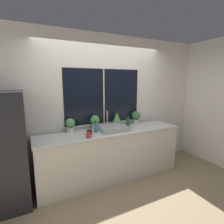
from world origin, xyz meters
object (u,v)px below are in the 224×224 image
Objects in this scene: sink at (112,128)px; mug_red at (89,135)px; refrigerator at (3,152)px; soap_bottle at (96,127)px; potted_plant_center_left at (95,121)px; potted_plant_far_right at (136,116)px; potted_plant_far_left at (70,125)px; potted_plant_center_right at (117,118)px; mug_black at (89,132)px; bottle_tall at (128,123)px.

sink reaches higher than mug_red.
soap_bottle is (1.42, 0.07, 0.16)m from refrigerator.
potted_plant_far_right is (0.93, 0.00, 0.01)m from potted_plant_center_left.
potted_plant_far_left reaches higher than soap_bottle.
potted_plant_center_right is (1.95, 0.27, 0.24)m from refrigerator.
potted_plant_far_left is 0.48m from mug_red.
soap_bottle is at bearing -107.76° from potted_plant_center_left.
potted_plant_far_right is (2.41, 0.27, 0.24)m from refrigerator.
mug_black is (0.26, -0.27, -0.10)m from potted_plant_far_left.
soap_bottle is at bearing -159.90° from potted_plant_center_right.
bottle_tall reaches higher than mug_black.
potted_plant_far_right is 1.18m from mug_black.
sink is at bearing -16.97° from potted_plant_far_left.
potted_plant_far_right is at bearing 19.48° from mug_red.
sink reaches higher than bottle_tall.
potted_plant_far_left is at bearing 180.00° from potted_plant_center_right.
mug_red is at bearing -150.12° from potted_plant_center_right.
potted_plant_far_right is (1.40, 0.00, 0.02)m from potted_plant_far_left.
refrigerator is 1.52m from potted_plant_center_left.
soap_bottle is 2.29× the size of mug_black.
refrigerator is at bearing 179.71° from mug_black.
potted_plant_center_right is 0.86m from mug_red.
refrigerator is 1.99m from potted_plant_center_right.
soap_bottle is (-0.06, -0.19, -0.07)m from potted_plant_center_left.
sink is 2.42× the size of soap_bottle.
potted_plant_far_left is 0.99× the size of bottle_tall.
refrigerator reaches higher than mug_black.
mug_black is at bearing -46.38° from potted_plant_far_left.
sink is at bearing 179.90° from bottle_tall.
mug_black is 1.04× the size of mug_red.
sink is at bearing -133.31° from potted_plant_center_right.
refrigerator is at bearing -169.82° from potted_plant_center_left.
sink is 5.76× the size of mug_red.
potted_plant_far_left is 0.45m from soap_bottle.
potted_plant_far_right is at bearing 0.00° from potted_plant_far_left.
potted_plant_far_right reaches higher than mug_black.
potted_plant_far_left is at bearing 180.00° from potted_plant_center_left.
potted_plant_far_left is at bearing 163.03° from sink.
potted_plant_center_right is at bearing 29.88° from mug_red.
potted_plant_center_left reaches higher than potted_plant_far_left.
soap_bottle is 0.17m from mug_black.
mug_black is at bearing 67.32° from mug_red.
refrigerator is 6.33× the size of potted_plant_center_left.
bottle_tall is at bearing 3.61° from mug_black.
mug_black is (-0.68, -0.27, -0.13)m from potted_plant_center_right.
mug_red is (-0.06, -0.15, 0.00)m from mug_black.
bottle_tall is at bearing -60.66° from potted_plant_center_right.
potted_plant_center_right is 1.09× the size of bottle_tall.
mug_red is at bearing -159.04° from sink.
mug_black is (-0.80, -0.05, -0.07)m from bottle_tall.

